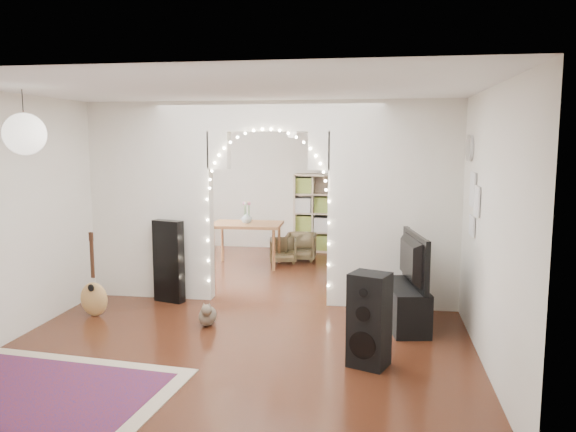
# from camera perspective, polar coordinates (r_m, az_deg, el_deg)

# --- Properties ---
(floor) EXTENTS (7.50, 7.50, 0.00)m
(floor) POSITION_cam_1_polar(r_m,az_deg,el_deg) (7.79, -1.91, -8.59)
(floor) COLOR black
(floor) RESTS_ON ground
(ceiling) EXTENTS (5.00, 7.50, 0.02)m
(ceiling) POSITION_cam_1_polar(r_m,az_deg,el_deg) (7.49, -2.01, 11.64)
(ceiling) COLOR white
(ceiling) RESTS_ON wall_back
(wall_back) EXTENTS (5.00, 0.02, 2.70)m
(wall_back) POSITION_cam_1_polar(r_m,az_deg,el_deg) (11.21, 1.75, 3.47)
(wall_back) COLOR silver
(wall_back) RESTS_ON floor
(wall_front) EXTENTS (5.00, 0.02, 2.70)m
(wall_front) POSITION_cam_1_polar(r_m,az_deg,el_deg) (3.96, -12.54, -4.80)
(wall_front) COLOR silver
(wall_front) RESTS_ON floor
(wall_left) EXTENTS (0.02, 7.50, 2.70)m
(wall_left) POSITION_cam_1_polar(r_m,az_deg,el_deg) (8.37, -19.00, 1.56)
(wall_left) COLOR silver
(wall_left) RESTS_ON floor
(wall_right) EXTENTS (0.02, 7.50, 2.70)m
(wall_right) POSITION_cam_1_polar(r_m,az_deg,el_deg) (7.46, 17.24, 0.92)
(wall_right) COLOR silver
(wall_right) RESTS_ON floor
(divider_wall) EXTENTS (5.00, 0.20, 2.70)m
(divider_wall) POSITION_cam_1_polar(r_m,az_deg,el_deg) (7.52, -1.96, 1.89)
(divider_wall) COLOR silver
(divider_wall) RESTS_ON floor
(fairy_lights) EXTENTS (1.64, 0.04, 1.60)m
(fairy_lights) POSITION_cam_1_polar(r_m,az_deg,el_deg) (7.38, -2.16, 2.75)
(fairy_lights) COLOR #FFEABF
(fairy_lights) RESTS_ON divider_wall
(window) EXTENTS (0.04, 1.20, 1.40)m
(window) POSITION_cam_1_polar(r_m,az_deg,el_deg) (9.96, -14.01, 3.56)
(window) COLOR white
(window) RESTS_ON wall_left
(wall_clock) EXTENTS (0.03, 0.31, 0.31)m
(wall_clock) POSITION_cam_1_polar(r_m,az_deg,el_deg) (6.81, 18.03, 6.59)
(wall_clock) COLOR white
(wall_clock) RESTS_ON wall_right
(picture_frames) EXTENTS (0.02, 0.50, 0.70)m
(picture_frames) POSITION_cam_1_polar(r_m,az_deg,el_deg) (6.46, 18.34, 1.18)
(picture_frames) COLOR white
(picture_frames) RESTS_ON wall_right
(paper_lantern) EXTENTS (0.40, 0.40, 0.40)m
(paper_lantern) POSITION_cam_1_polar(r_m,az_deg,el_deg) (5.96, -25.19, 7.55)
(paper_lantern) COLOR white
(paper_lantern) RESTS_ON ceiling
(ceiling_fan) EXTENTS (1.10, 1.10, 0.30)m
(ceiling_fan) POSITION_cam_1_polar(r_m,az_deg,el_deg) (9.45, 0.39, 9.03)
(ceiling_fan) COLOR #CB8943
(ceiling_fan) RESTS_ON ceiling
(area_rug) EXTENTS (2.63, 2.07, 0.02)m
(area_rug) POSITION_cam_1_polar(r_m,az_deg,el_deg) (5.53, -25.48, -16.33)
(area_rug) COLOR maroon
(area_rug) RESTS_ON floor
(guitar_case) EXTENTS (0.45, 0.26, 1.12)m
(guitar_case) POSITION_cam_1_polar(r_m,az_deg,el_deg) (7.79, -12.02, -4.52)
(guitar_case) COLOR black
(guitar_case) RESTS_ON floor
(acoustic_guitar) EXTENTS (0.38, 0.25, 0.90)m
(acoustic_guitar) POSITION_cam_1_polar(r_m,az_deg,el_deg) (7.44, -19.16, -6.68)
(acoustic_guitar) COLOR tan
(acoustic_guitar) RESTS_ON floor
(tabby_cat) EXTENTS (0.27, 0.48, 0.32)m
(tabby_cat) POSITION_cam_1_polar(r_m,az_deg,el_deg) (6.83, -8.17, -9.94)
(tabby_cat) COLOR brown
(tabby_cat) RESTS_ON floor
(floor_speaker) EXTENTS (0.45, 0.42, 0.93)m
(floor_speaker) POSITION_cam_1_polar(r_m,az_deg,el_deg) (5.58, 8.25, -10.42)
(floor_speaker) COLOR black
(floor_speaker) RESTS_ON floor
(media_console) EXTENTS (0.57, 1.06, 0.50)m
(media_console) POSITION_cam_1_polar(r_m,az_deg,el_deg) (6.84, 11.77, -8.92)
(media_console) COLOR black
(media_console) RESTS_ON floor
(tv) EXTENTS (0.33, 1.08, 0.62)m
(tv) POSITION_cam_1_polar(r_m,az_deg,el_deg) (6.70, 11.90, -4.33)
(tv) COLOR black
(tv) RESTS_ON media_console
(bookcase) EXTENTS (1.52, 0.54, 1.53)m
(bookcase) POSITION_cam_1_polar(r_m,az_deg,el_deg) (10.97, 4.51, 0.28)
(bookcase) COLOR tan
(bookcase) RESTS_ON floor
(dining_table) EXTENTS (1.23, 0.84, 0.76)m
(dining_table) POSITION_cam_1_polar(r_m,az_deg,el_deg) (9.76, -4.21, -1.15)
(dining_table) COLOR brown
(dining_table) RESTS_ON floor
(flower_vase) EXTENTS (0.19, 0.19, 0.19)m
(flower_vase) POSITION_cam_1_polar(r_m,az_deg,el_deg) (9.73, -4.22, -0.17)
(flower_vase) COLOR silver
(flower_vase) RESTS_ON dining_table
(dining_chair_left) EXTENTS (0.55, 0.56, 0.50)m
(dining_chair_left) POSITION_cam_1_polar(r_m,az_deg,el_deg) (10.27, 1.32, -3.14)
(dining_chair_left) COLOR brown
(dining_chair_left) RESTS_ON floor
(dining_chair_right) EXTENTS (0.54, 0.55, 0.44)m
(dining_chair_right) POSITION_cam_1_polar(r_m,az_deg,el_deg) (10.07, -0.49, -3.51)
(dining_chair_right) COLOR brown
(dining_chair_right) RESTS_ON floor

